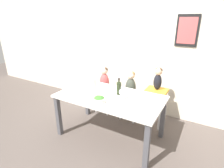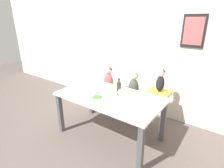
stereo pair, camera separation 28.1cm
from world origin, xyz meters
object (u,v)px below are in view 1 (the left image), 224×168
(person_child_center, at_px, (131,85))
(dinner_plate_front_left, at_px, (74,93))
(dinner_plate_back_left, at_px, (97,86))
(salad_bowl_large, at_px, (99,99))
(chair_right_highchair, at_px, (156,98))
(paper_towel_roll, at_px, (93,87))
(chair_far_left, at_px, (105,95))
(person_baby_right, at_px, (158,77))
(dinner_plate_back_right, at_px, (146,97))
(chair_far_center, at_px, (130,101))
(wine_glass_near, at_px, (122,92))
(wine_bottle, at_px, (119,88))
(person_child_left, at_px, (104,80))

(person_child_center, relative_size, dinner_plate_front_left, 2.25)
(dinner_plate_back_left, bearing_deg, salad_bowl_large, -53.01)
(chair_right_highchair, height_order, paper_towel_roll, paper_towel_roll)
(chair_far_left, relative_size, person_baby_right, 1.13)
(paper_towel_roll, distance_m, dinner_plate_back_right, 0.86)
(chair_far_center, bearing_deg, wine_glass_near, -76.98)
(chair_far_center, height_order, wine_bottle, wine_bottle)
(chair_far_center, xyz_separation_m, dinner_plate_front_left, (-0.63, -0.91, 0.38))
(person_baby_right, relative_size, dinner_plate_back_right, 1.68)
(chair_right_highchair, relative_size, salad_bowl_large, 4.03)
(person_child_left, xyz_separation_m, person_child_center, (0.60, 0.00, 0.00))
(chair_far_center, height_order, dinner_plate_back_left, dinner_plate_back_left)
(chair_far_left, xyz_separation_m, person_child_center, (0.60, 0.00, 0.35))
(person_baby_right, relative_size, dinner_plate_front_left, 1.68)
(chair_far_center, distance_m, person_baby_right, 0.77)
(chair_right_highchair, bearing_deg, chair_far_center, 180.00)
(chair_right_highchair, distance_m, person_child_left, 1.12)
(person_child_center, bearing_deg, chair_far_center, -90.00)
(chair_far_left, distance_m, dinner_plate_front_left, 0.98)
(chair_far_left, relative_size, dinner_plate_back_right, 1.89)
(salad_bowl_large, relative_size, dinner_plate_front_left, 0.76)
(wine_bottle, bearing_deg, dinner_plate_back_left, 165.80)
(chair_far_center, xyz_separation_m, wine_bottle, (0.04, -0.57, 0.49))
(paper_towel_roll, distance_m, wine_glass_near, 0.48)
(person_child_center, distance_m, wine_glass_near, 0.77)
(salad_bowl_large, distance_m, dinner_plate_back_right, 0.76)
(paper_towel_roll, bearing_deg, salad_bowl_large, -38.86)
(wine_bottle, bearing_deg, chair_right_highchair, 50.44)
(chair_right_highchair, distance_m, person_baby_right, 0.39)
(paper_towel_roll, bearing_deg, dinner_plate_back_right, 24.04)
(dinner_plate_back_right, bearing_deg, paper_towel_roll, -155.96)
(chair_far_center, height_order, person_child_center, person_child_center)
(dinner_plate_back_left, bearing_deg, person_child_center, 42.45)
(chair_far_left, relative_size, wine_glass_near, 2.59)
(chair_far_left, xyz_separation_m, dinner_plate_front_left, (-0.03, -0.91, 0.38))
(dinner_plate_back_right, bearing_deg, wine_bottle, -163.91)
(chair_right_highchair, relative_size, dinner_plate_back_left, 3.05)
(person_child_left, height_order, wine_glass_near, person_child_left)
(chair_far_center, height_order, wine_glass_near, wine_glass_near)
(dinner_plate_back_right, bearing_deg, chair_far_center, 136.29)
(dinner_plate_back_right, bearing_deg, chair_right_highchair, 84.64)
(paper_towel_roll, bearing_deg, person_child_left, 110.25)
(chair_far_center, relative_size, person_child_center, 0.84)
(salad_bowl_large, height_order, dinner_plate_back_right, salad_bowl_large)
(wine_glass_near, xyz_separation_m, dinner_plate_back_left, (-0.65, 0.29, -0.12))
(person_child_left, bearing_deg, dinner_plate_back_left, -75.14)
(chair_far_left, xyz_separation_m, chair_right_highchair, (1.11, 0.00, 0.19))
(salad_bowl_large, relative_size, dinner_plate_back_right, 0.76)
(wine_bottle, xyz_separation_m, salad_bowl_large, (-0.12, -0.41, -0.06))
(person_baby_right, height_order, wine_bottle, person_baby_right)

